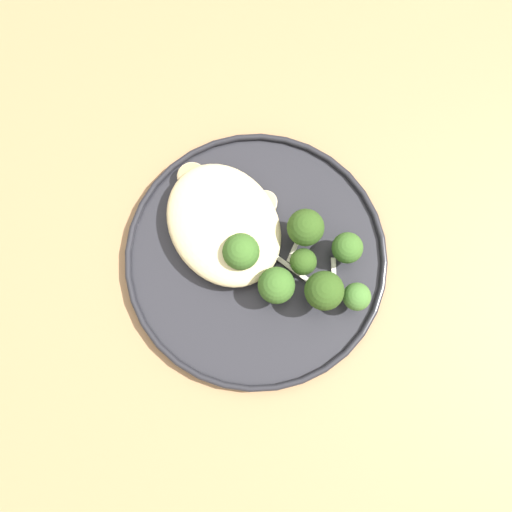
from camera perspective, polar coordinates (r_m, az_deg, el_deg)
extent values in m
plane|color=#2D2B28|center=(1.37, -0.98, -7.96)|extent=(6.00, 6.00, 0.00)
cube|color=#9E754C|center=(0.65, -2.04, -4.30)|extent=(1.40, 1.00, 0.04)
cylinder|color=#232328|center=(0.64, 0.00, -0.26)|extent=(0.29, 0.29, 0.01)
torus|color=black|center=(0.63, 0.00, -0.12)|extent=(0.29, 0.29, 0.01)
ellipsoid|color=beige|center=(0.62, -3.25, 3.16)|extent=(0.15, 0.12, 0.04)
cylinder|color=#E5C689|center=(0.64, -3.54, 7.25)|extent=(0.03, 0.03, 0.01)
cylinder|color=#958159|center=(0.64, -3.58, 7.46)|extent=(0.03, 0.03, 0.00)
cylinder|color=beige|center=(0.63, -0.85, 4.50)|extent=(0.02, 0.02, 0.01)
cylinder|color=#988766|center=(0.62, -0.86, 4.70)|extent=(0.02, 0.02, 0.00)
cylinder|color=beige|center=(0.64, 0.93, 5.30)|extent=(0.03, 0.03, 0.01)
cylinder|color=#988766|center=(0.63, 0.94, 5.46)|extent=(0.02, 0.02, 0.00)
cylinder|color=#E5C689|center=(0.65, -6.38, 7.77)|extent=(0.03, 0.03, 0.01)
cylinder|color=#958159|center=(0.64, -6.45, 7.97)|extent=(0.03, 0.03, 0.00)
cylinder|color=#E5C689|center=(0.63, -2.75, 2.98)|extent=(0.03, 0.03, 0.02)
cylinder|color=#958159|center=(0.62, -2.79, 3.18)|extent=(0.03, 0.03, 0.00)
cylinder|color=#7A994C|center=(0.62, 6.52, -3.83)|extent=(0.01, 0.01, 0.03)
sphere|color=#2D4C19|center=(0.59, 6.84, -3.46)|extent=(0.04, 0.04, 0.04)
cylinder|color=#7A994C|center=(0.62, -1.45, -0.06)|extent=(0.02, 0.02, 0.02)
sphere|color=#386023|center=(0.59, -1.51, 0.43)|extent=(0.04, 0.04, 0.04)
cylinder|color=#89A356|center=(0.62, 4.61, -0.89)|extent=(0.01, 0.01, 0.02)
sphere|color=#2D4C19|center=(0.61, 4.74, -0.57)|extent=(0.03, 0.03, 0.03)
cylinder|color=#7A994C|center=(0.62, 1.98, -3.27)|extent=(0.02, 0.02, 0.02)
sphere|color=#386023|center=(0.59, 2.05, -2.94)|extent=(0.04, 0.04, 0.04)
cylinder|color=#7A994C|center=(0.63, 8.82, 0.43)|extent=(0.02, 0.02, 0.02)
sphere|color=#386023|center=(0.61, 9.11, 0.81)|extent=(0.03, 0.03, 0.03)
cylinder|color=#89A356|center=(0.63, 4.76, 2.25)|extent=(0.02, 0.02, 0.02)
sphere|color=#2D4C19|center=(0.60, 4.97, 2.85)|extent=(0.04, 0.04, 0.04)
cylinder|color=#89A356|center=(0.62, 9.71, -4.25)|extent=(0.02, 0.02, 0.02)
sphere|color=#42702D|center=(0.60, 10.03, -4.02)|extent=(0.03, 0.03, 0.03)
cube|color=silver|center=(0.63, 3.68, -1.31)|extent=(0.05, 0.02, 0.00)
cube|color=silver|center=(0.63, 4.09, 1.30)|extent=(0.03, 0.04, 0.00)
cube|color=silver|center=(0.63, 7.77, -1.82)|extent=(0.03, 0.02, 0.00)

